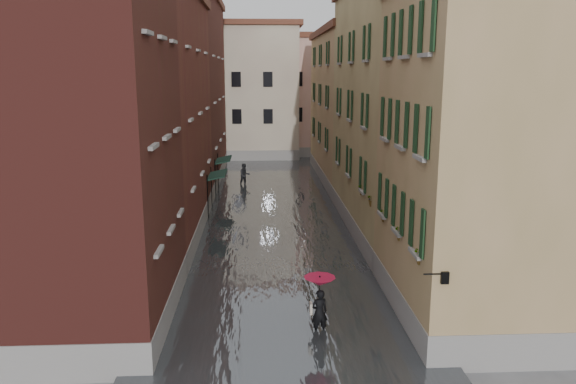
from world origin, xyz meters
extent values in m
plane|color=#5C5C5F|center=(0.00, 0.00, 0.00)|extent=(120.00, 120.00, 0.00)
cube|color=#4E5156|center=(0.00, 13.00, 0.10)|extent=(10.00, 60.00, 0.20)
cube|color=maroon|center=(-7.00, -2.00, 6.50)|extent=(6.00, 8.00, 13.00)
cube|color=brown|center=(-7.00, 9.00, 6.25)|extent=(6.00, 14.00, 12.50)
cube|color=maroon|center=(-7.00, 24.00, 7.00)|extent=(6.00, 16.00, 14.00)
cube|color=#957E4D|center=(7.00, -2.00, 5.75)|extent=(6.00, 8.00, 11.50)
cube|color=tan|center=(7.00, 9.00, 6.50)|extent=(6.00, 14.00, 13.00)
cube|color=#957E4D|center=(7.00, 24.00, 5.75)|extent=(6.00, 16.00, 11.50)
cube|color=beige|center=(-3.00, 38.00, 6.50)|extent=(12.00, 9.00, 13.00)
cube|color=#CB9D8F|center=(6.00, 40.00, 6.00)|extent=(10.00, 9.00, 12.00)
cube|color=black|center=(-3.45, 13.10, 2.55)|extent=(1.09, 2.70, 0.31)
cylinder|color=black|center=(-3.95, 11.75, 1.40)|extent=(0.06, 0.06, 2.80)
cylinder|color=black|center=(-3.95, 14.45, 1.40)|extent=(0.06, 0.06, 2.80)
cube|color=black|center=(-3.45, 19.03, 2.55)|extent=(1.09, 2.81, 0.31)
cylinder|color=black|center=(-3.95, 17.63, 1.40)|extent=(0.06, 0.06, 2.80)
cylinder|color=black|center=(-3.95, 20.44, 1.40)|extent=(0.06, 0.06, 2.80)
cylinder|color=black|center=(4.05, -6.00, 3.10)|extent=(0.60, 0.05, 0.05)
cube|color=black|center=(4.35, -6.00, 3.00)|extent=(0.22, 0.22, 0.35)
cube|color=beige|center=(4.35, -6.00, 3.00)|extent=(0.14, 0.14, 0.24)
cube|color=#9B4A32|center=(4.12, -4.64, 3.15)|extent=(0.22, 0.85, 0.18)
imported|color=#265926|center=(4.12, -4.64, 3.57)|extent=(0.59, 0.51, 0.66)
cube|color=#9B4A32|center=(4.12, -2.15, 3.15)|extent=(0.22, 0.85, 0.18)
imported|color=#265926|center=(4.12, -2.15, 3.57)|extent=(0.59, 0.51, 0.66)
cube|color=#9B4A32|center=(4.12, 0.39, 3.15)|extent=(0.22, 0.85, 0.18)
imported|color=#265926|center=(4.12, 0.39, 3.57)|extent=(0.59, 0.51, 0.66)
cube|color=#9B4A32|center=(4.12, 2.95, 3.15)|extent=(0.22, 0.85, 0.18)
imported|color=#265926|center=(4.12, 2.95, 3.57)|extent=(0.59, 0.51, 0.66)
cube|color=#9B4A32|center=(4.12, 5.28, 3.15)|extent=(0.22, 0.85, 0.18)
imported|color=#265926|center=(4.12, 5.28, 3.57)|extent=(0.59, 0.51, 0.66)
imported|color=black|center=(1.09, -3.35, 0.81)|extent=(0.68, 0.54, 1.62)
cube|color=#BEB19D|center=(0.81, -3.30, 0.95)|extent=(0.08, 0.30, 0.38)
cylinder|color=black|center=(1.09, -3.35, 1.35)|extent=(0.02, 0.02, 1.00)
cone|color=#A80B2C|center=(1.09, -3.35, 1.92)|extent=(1.07, 1.07, 0.28)
imported|color=black|center=(-2.03, 21.81, 0.90)|extent=(1.06, 0.95, 1.80)
camera|label=1|loc=(-0.85, -20.81, 8.71)|focal=35.00mm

